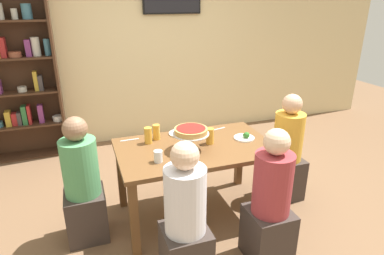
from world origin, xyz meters
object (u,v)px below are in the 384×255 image
salad_plate_near_diner (245,137)px  deep_dish_pizza_stand (191,132)px  diner_head_east (286,155)px  salad_plate_far_diner (180,133)px  water_glass_clear_near (158,156)px  diner_near_left (185,225)px  beer_glass_amber_spare (156,132)px  dining_table (196,156)px  diner_head_west (83,189)px  beer_glass_amber_short (210,136)px  cutlery_knife_near (218,129)px  cutlery_fork_near (130,140)px  bookshelf (10,73)px  beer_glass_amber_tall (148,135)px  diner_near_right (270,207)px  cutlery_fork_far (190,164)px

salad_plate_near_diner → deep_dish_pizza_stand: bearing=-173.4°
diner_head_east → deep_dish_pizza_stand: diner_head_east is taller
salad_plate_far_diner → water_glass_clear_near: 0.63m
diner_near_left → salad_plate_far_diner: 1.15m
salad_plate_near_diner → beer_glass_amber_spare: (-0.82, 0.27, 0.05)m
dining_table → diner_head_west: (-1.03, -0.00, -0.15)m
dining_table → beer_glass_amber_short: (0.15, 0.01, 0.17)m
salad_plate_far_diner → water_glass_clear_near: water_glass_clear_near is taller
diner_head_east → cutlery_knife_near: 0.77m
diner_near_left → dining_table: bearing=-24.9°
salad_plate_far_diner → beer_glass_amber_spare: 0.27m
deep_dish_pizza_stand → cutlery_fork_near: (-0.49, 0.40, -0.17)m
bookshelf → beer_glass_amber_short: 2.78m
cutlery_knife_near → beer_glass_amber_tall: bearing=-4.4°
dining_table → cutlery_knife_near: bearing=41.4°
dining_table → cutlery_knife_near: (0.37, 0.32, 0.10)m
diner_head_west → salad_plate_far_diner: bearing=18.8°
diner_near_right → cutlery_fork_far: bearing=49.6°
salad_plate_near_diner → water_glass_clear_near: water_glass_clear_near is taller
dining_table → beer_glass_amber_tall: 0.48m
diner_head_east → deep_dish_pizza_stand: bearing=2.5°
dining_table → cutlery_fork_near: size_ratio=8.03×
diner_head_west → diner_near_right: same height
diner_near_right → salad_plate_near_diner: 0.83m
diner_head_west → deep_dish_pizza_stand: 1.05m
salad_plate_near_diner → salad_plate_far_diner: size_ratio=0.90×
cutlery_fork_far → beer_glass_amber_spare: bearing=108.8°
deep_dish_pizza_stand → beer_glass_amber_tall: 0.44m
diner_head_west → cutlery_fork_near: bearing=36.2°
deep_dish_pizza_stand → bookshelf: bearing=129.1°
bookshelf → salad_plate_near_diner: bearing=-41.5°
diner_near_right → deep_dish_pizza_stand: bearing=31.1°
bookshelf → salad_plate_near_diner: 3.05m
diner_near_left → water_glass_clear_near: diner_near_left is taller
diner_head_west → beer_glass_amber_spare: bearing=21.3°
diner_head_west → diner_near_right: 1.57m
bookshelf → cutlery_fork_far: 2.85m
dining_table → diner_head_east: (1.01, -0.01, -0.15)m
diner_head_west → deep_dish_pizza_stand: (0.96, -0.06, 0.42)m
salad_plate_near_diner → cutlery_fork_far: 0.75m
salad_plate_near_diner → cutlery_fork_near: bearing=162.7°
deep_dish_pizza_stand → diner_head_east: bearing=2.5°
diner_head_west → water_glass_clear_near: 0.72m
beer_glass_amber_tall → beer_glass_amber_spare: bearing=34.4°
beer_glass_amber_spare → cutlery_knife_near: bearing=3.7°
diner_near_right → salad_plate_far_diner: bearing=20.1°
salad_plate_near_diner → cutlery_knife_near: salad_plate_near_diner is taller
dining_table → beer_glass_amber_spare: beer_glass_amber_spare is taller
beer_glass_amber_short → water_glass_clear_near: bearing=-159.8°
dining_table → diner_head_west: diner_head_west is taller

